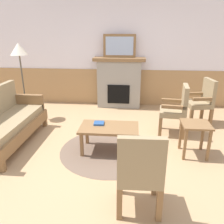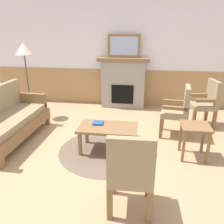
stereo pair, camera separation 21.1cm
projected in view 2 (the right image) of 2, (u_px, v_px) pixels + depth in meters
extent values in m
plane|color=tan|center=(109.00, 149.00, 3.96)|extent=(14.00, 14.00, 0.00)
cube|color=white|center=(125.00, 54.00, 5.92)|extent=(7.20, 0.12, 2.70)
cube|color=#A87F51|center=(124.00, 87.00, 6.16)|extent=(7.20, 0.02, 0.95)
cube|color=gray|center=(123.00, 84.00, 5.94)|extent=(1.10, 0.36, 1.20)
cube|color=black|center=(122.00, 94.00, 5.84)|extent=(0.56, 0.02, 0.48)
cube|color=brown|center=(124.00, 59.00, 5.73)|extent=(1.30, 0.44, 0.08)
cube|color=brown|center=(124.00, 46.00, 5.62)|extent=(0.80, 0.03, 0.56)
cube|color=#9EB2D1|center=(124.00, 46.00, 5.60)|extent=(0.68, 0.01, 0.44)
cube|color=brown|center=(1.00, 163.00, 3.39)|extent=(0.08, 0.08, 0.16)
cube|color=brown|center=(48.00, 121.00, 4.95)|extent=(0.08, 0.08, 0.16)
cube|color=brown|center=(22.00, 119.00, 5.03)|extent=(0.08, 0.08, 0.16)
cube|color=brown|center=(12.00, 128.00, 4.15)|extent=(0.70, 1.80, 0.20)
cube|color=#937F5B|center=(11.00, 120.00, 4.09)|extent=(0.60, 1.70, 0.12)
cube|color=brown|center=(32.00, 100.00, 4.85)|extent=(0.60, 0.10, 0.30)
cube|color=brown|center=(80.00, 144.00, 3.70)|extent=(0.05, 0.05, 0.40)
cube|color=brown|center=(132.00, 148.00, 3.58)|extent=(0.05, 0.05, 0.40)
cube|color=brown|center=(87.00, 133.00, 4.11)|extent=(0.05, 0.05, 0.40)
cube|color=brown|center=(134.00, 136.00, 3.99)|extent=(0.05, 0.05, 0.40)
cube|color=brown|center=(108.00, 128.00, 3.77)|extent=(0.96, 0.56, 0.04)
cylinder|color=brown|center=(108.00, 150.00, 3.91)|extent=(1.66, 1.66, 0.01)
cube|color=navy|center=(98.00, 123.00, 3.87)|extent=(0.18, 0.18, 0.03)
cube|color=brown|center=(161.00, 128.00, 4.28)|extent=(0.07, 0.07, 0.40)
cube|color=brown|center=(162.00, 120.00, 4.66)|extent=(0.07, 0.07, 0.40)
cube|color=brown|center=(184.00, 131.00, 4.17)|extent=(0.07, 0.07, 0.40)
cube|color=brown|center=(184.00, 122.00, 4.55)|extent=(0.07, 0.07, 0.40)
cube|color=#937F5B|center=(174.00, 113.00, 4.33)|extent=(0.53, 0.53, 0.10)
cube|color=#937F5B|center=(187.00, 99.00, 4.18)|extent=(0.14, 0.49, 0.48)
cube|color=brown|center=(175.00, 108.00, 4.09)|extent=(0.45, 0.12, 0.06)
cube|color=brown|center=(175.00, 102.00, 4.46)|extent=(0.45, 0.12, 0.06)
cube|color=brown|center=(194.00, 120.00, 4.66)|extent=(0.07, 0.07, 0.40)
cube|color=brown|center=(187.00, 113.00, 5.05)|extent=(0.07, 0.07, 0.40)
cube|color=brown|center=(214.00, 120.00, 4.66)|extent=(0.07, 0.07, 0.40)
cube|color=brown|center=(206.00, 113.00, 5.06)|extent=(0.07, 0.07, 0.40)
cube|color=#937F5B|center=(202.00, 105.00, 4.77)|extent=(0.55, 0.55, 0.10)
cube|color=#937F5B|center=(213.00, 92.00, 4.68)|extent=(0.15, 0.49, 0.48)
cube|color=brown|center=(207.00, 101.00, 4.52)|extent=(0.45, 0.14, 0.06)
cube|color=brown|center=(199.00, 95.00, 4.91)|extent=(0.45, 0.14, 0.06)
cube|color=brown|center=(114.00, 179.00, 2.83)|extent=(0.06, 0.06, 0.40)
cube|color=brown|center=(148.00, 182.00, 2.78)|extent=(0.06, 0.06, 0.40)
cube|color=brown|center=(110.00, 204.00, 2.43)|extent=(0.06, 0.06, 0.40)
cube|color=brown|center=(150.00, 207.00, 2.39)|extent=(0.06, 0.06, 0.40)
cube|color=#937F5B|center=(131.00, 173.00, 2.52)|extent=(0.50, 0.50, 0.10)
cube|color=#937F5B|center=(131.00, 160.00, 2.24)|extent=(0.48, 0.10, 0.48)
cube|color=brown|center=(112.00, 159.00, 2.49)|extent=(0.08, 0.44, 0.06)
cube|color=brown|center=(151.00, 161.00, 2.44)|extent=(0.08, 0.44, 0.06)
cube|color=brown|center=(180.00, 136.00, 3.82)|extent=(0.04, 0.04, 0.52)
cube|color=brown|center=(203.00, 138.00, 3.77)|extent=(0.04, 0.04, 0.52)
cube|color=brown|center=(184.00, 147.00, 3.49)|extent=(0.04, 0.04, 0.52)
cube|color=brown|center=(208.00, 148.00, 3.44)|extent=(0.04, 0.04, 0.52)
cube|color=brown|center=(196.00, 126.00, 3.54)|extent=(0.44, 0.44, 0.03)
cylinder|color=#332D28|center=(32.00, 115.00, 5.45)|extent=(0.24, 0.24, 0.03)
cylinder|color=#4C473D|center=(28.00, 86.00, 5.21)|extent=(0.03, 0.03, 1.40)
cone|color=silver|center=(23.00, 49.00, 4.93)|extent=(0.36, 0.36, 0.25)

